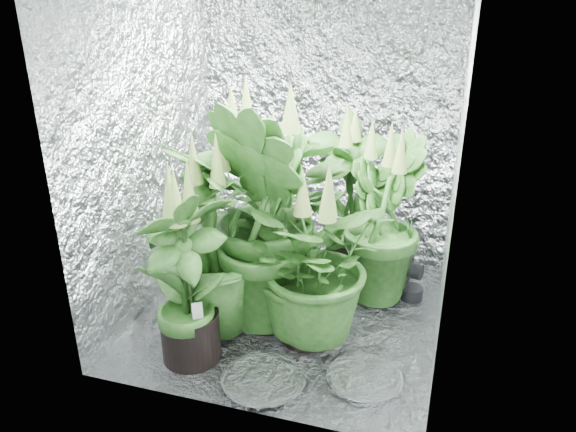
# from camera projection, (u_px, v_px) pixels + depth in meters

# --- Properties ---
(ground) EXTENTS (1.60, 1.60, 0.00)m
(ground) POSITION_uv_depth(u_px,v_px,m) (290.00, 313.00, 3.18)
(ground) COLOR silver
(ground) RESTS_ON ground
(walls) EXTENTS (1.62, 1.62, 2.00)m
(walls) POSITION_uv_depth(u_px,v_px,m) (290.00, 142.00, 2.78)
(walls) COLOR silver
(walls) RESTS_ON ground
(plant_a) EXTENTS (1.05, 1.05, 1.11)m
(plant_a) POSITION_uv_depth(u_px,v_px,m) (269.00, 213.00, 3.16)
(plant_a) COLOR black
(plant_a) RESTS_ON ground
(plant_b) EXTENTS (0.67, 0.67, 1.07)m
(plant_b) POSITION_uv_depth(u_px,v_px,m) (349.00, 199.00, 3.43)
(plant_b) COLOR black
(plant_b) RESTS_ON ground
(plant_c) EXTENTS (0.54, 0.54, 1.04)m
(plant_c) POSITION_uv_depth(u_px,v_px,m) (383.00, 221.00, 3.15)
(plant_c) COLOR black
(plant_c) RESTS_ON ground
(plant_d) EXTENTS (0.79, 0.79, 1.09)m
(plant_d) POSITION_uv_depth(u_px,v_px,m) (212.00, 240.00, 2.87)
(plant_d) COLOR black
(plant_d) RESTS_ON ground
(plant_e) EXTENTS (0.84, 0.84, 0.96)m
(plant_e) POSITION_uv_depth(u_px,v_px,m) (308.00, 262.00, 2.78)
(plant_e) COLOR black
(plant_e) RESTS_ON ground
(plant_f) EXTENTS (0.66, 0.66, 0.99)m
(plant_f) POSITION_uv_depth(u_px,v_px,m) (186.00, 279.00, 2.64)
(plant_f) COLOR black
(plant_f) RESTS_ON ground
(plant_g) EXTENTS (0.93, 0.93, 1.32)m
(plant_g) POSITION_uv_depth(u_px,v_px,m) (266.00, 218.00, 2.87)
(plant_g) COLOR black
(plant_g) RESTS_ON ground
(circulation_fan) EXTENTS (0.16, 0.28, 0.33)m
(circulation_fan) POSITION_uv_depth(u_px,v_px,m) (409.00, 276.00, 3.27)
(circulation_fan) COLOR black
(circulation_fan) RESTS_ON ground
(plant_label) EXTENTS (0.06, 0.05, 0.08)m
(plant_label) POSITION_uv_depth(u_px,v_px,m) (197.00, 311.00, 2.65)
(plant_label) COLOR white
(plant_label) RESTS_ON plant_f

